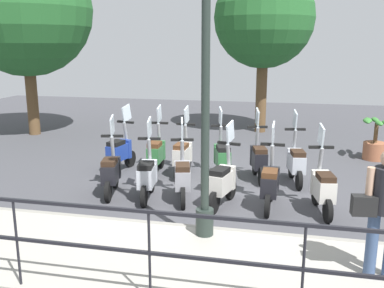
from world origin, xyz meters
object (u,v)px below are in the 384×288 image
at_px(potted_palm, 375,143).
at_px(scooter_far_0, 296,162).
at_px(scooter_far_5, 120,151).
at_px(scooter_near_0, 323,187).
at_px(scooter_near_3, 183,176).
at_px(scooter_near_4, 147,175).
at_px(tree_distant, 264,18).
at_px(scooter_far_2, 222,157).
at_px(scooter_far_4, 156,153).
at_px(scooter_near_2, 223,181).
at_px(scooter_far_3, 183,155).
at_px(scooter_near_5, 111,171).
at_px(lamp_post_near, 205,96).
at_px(pedestrian_with_bag, 384,204).
at_px(tree_large, 25,9).
at_px(scooter_far_1, 259,158).
at_px(scooter_near_1, 270,183).

xyz_separation_m(potted_palm, scooter_far_0, (-2.46, 2.02, 0.04)).
bearing_deg(scooter_far_5, scooter_near_0, -98.50).
bearing_deg(scooter_near_3, scooter_near_4, 79.87).
distance_m(tree_distant, scooter_far_2, 6.34).
bearing_deg(scooter_far_4, scooter_near_4, -171.40).
relative_size(scooter_far_2, scooter_far_5, 1.00).
bearing_deg(scooter_near_2, scooter_far_3, 47.81).
bearing_deg(scooter_far_2, scooter_far_3, 72.72).
bearing_deg(scooter_near_5, scooter_near_3, -104.07).
bearing_deg(scooter_far_2, lamp_post_near, 166.88).
height_order(pedestrian_with_bag, scooter_far_4, pedestrian_with_bag).
height_order(scooter_near_3, scooter_far_5, same).
bearing_deg(scooter_far_4, pedestrian_with_bag, -137.53).
xyz_separation_m(tree_large, scooter_far_5, (-3.41, -4.37, -3.50)).
bearing_deg(tree_distant, scooter_near_2, 178.08).
bearing_deg(scooter_far_4, scooter_near_2, -136.92).
bearing_deg(scooter_far_1, scooter_near_5, 106.69).
distance_m(lamp_post_near, potted_palm, 6.83).
bearing_deg(scooter_near_1, scooter_far_5, 67.54).
bearing_deg(scooter_near_5, scooter_near_4, -108.98).
height_order(scooter_near_1, scooter_far_3, same).
distance_m(scooter_near_1, scooter_near_2, 0.85).
bearing_deg(scooter_near_5, pedestrian_with_bag, -131.25).
xyz_separation_m(scooter_near_2, scooter_far_0, (1.64, -1.33, 0.00)).
xyz_separation_m(lamp_post_near, potted_palm, (5.67, -3.38, -1.77)).
bearing_deg(tree_large, scooter_near_0, -119.86).
bearing_deg(scooter_far_1, pedestrian_with_bag, -170.04).
xyz_separation_m(tree_distant, scooter_far_2, (-5.42, 0.50, -3.24)).
distance_m(scooter_near_0, scooter_far_5, 4.71).
bearing_deg(scooter_far_5, scooter_far_4, -74.78).
distance_m(scooter_far_2, scooter_far_4, 1.53).
bearing_deg(scooter_far_0, scooter_near_0, -174.86).
xyz_separation_m(scooter_far_2, scooter_far_4, (0.03, 1.53, 0.00)).
height_order(tree_large, scooter_far_5, tree_large).
relative_size(scooter_near_2, scooter_far_1, 1.00).
xyz_separation_m(pedestrian_with_bag, scooter_near_3, (2.38, 3.02, -0.60)).
xyz_separation_m(scooter_near_4, scooter_near_5, (0.08, 0.78, 0.00)).
height_order(scooter_near_3, scooter_far_3, same).
xyz_separation_m(scooter_near_5, scooter_far_5, (1.54, 0.43, 0.00)).
bearing_deg(scooter_far_2, scooter_near_0, -146.58).
distance_m(scooter_far_3, scooter_far_4, 0.63).
xyz_separation_m(scooter_far_2, scooter_far_3, (0.00, 0.89, 0.00)).
height_order(scooter_near_2, scooter_far_0, same).
bearing_deg(scooter_far_3, scooter_far_0, -89.89).
bearing_deg(tree_large, scooter_far_5, -127.93).
height_order(tree_large, tree_distant, tree_large).
xyz_separation_m(lamp_post_near, scooter_near_2, (1.56, -0.04, -1.73)).
height_order(scooter_far_3, scooter_far_5, same).
distance_m(scooter_near_0, scooter_far_4, 3.93).
xyz_separation_m(tree_large, scooter_far_3, (-3.38, -5.88, -3.50)).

